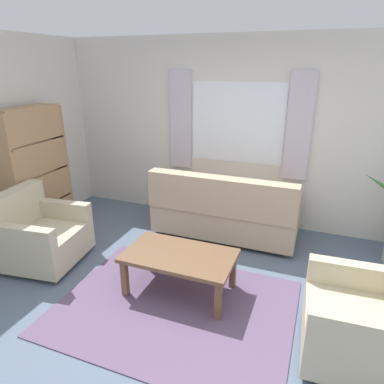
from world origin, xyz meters
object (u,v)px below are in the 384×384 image
(armchair_left, at_px, (39,235))
(bookshelf, at_px, (41,177))
(couch, at_px, (224,211))
(armchair_right, at_px, (368,322))
(coffee_table, at_px, (180,259))

(armchair_left, bearing_deg, bookshelf, 31.03)
(couch, distance_m, armchair_right, 2.28)
(couch, distance_m, bookshelf, 2.52)
(couch, height_order, armchair_left, couch)
(armchair_right, bearing_deg, armchair_left, -96.14)
(armchair_left, distance_m, armchair_right, 3.45)
(coffee_table, xyz_separation_m, bookshelf, (-2.29, 0.61, 0.42))
(coffee_table, height_order, bookshelf, bookshelf)
(armchair_left, bearing_deg, couch, -59.92)
(armchair_left, relative_size, coffee_table, 0.85)
(armchair_right, height_order, coffee_table, armchair_right)
(armchair_left, bearing_deg, armchair_right, -100.83)
(couch, height_order, bookshelf, bookshelf)
(coffee_table, distance_m, bookshelf, 2.41)
(couch, distance_m, coffee_table, 1.34)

